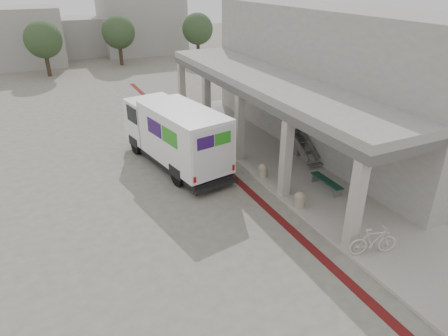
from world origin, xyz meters
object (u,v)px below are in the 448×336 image
bench (326,183)px  utility_cabinet (298,144)px  bicycle_cream (373,241)px  fedex_truck (175,134)px

bench → utility_cabinet: size_ratio=1.71×
bench → utility_cabinet: utility_cabinet is taller
bicycle_cream → fedex_truck: bearing=36.1°
fedex_truck → bench: fedex_truck is taller
fedex_truck → bench: 7.28m
bicycle_cream → bench: bearing=-3.2°
utility_cabinet → bench: bearing=-107.0°
fedex_truck → utility_cabinet: 6.23m
bench → utility_cabinet: 3.75m
bench → bicycle_cream: bicycle_cream is taller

